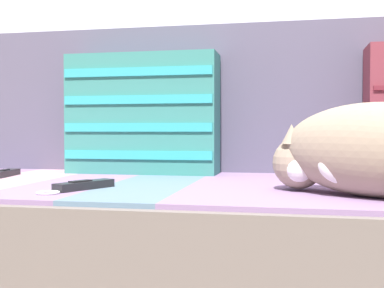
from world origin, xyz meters
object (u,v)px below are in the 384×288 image
(couch, at_px, (273,261))
(game_remote_far, at_px, (82,186))
(game_remote_near, at_px, (4,174))
(sleeping_cat, at_px, (365,152))
(throw_pillow_striped, at_px, (143,114))

(couch, xyz_separation_m, game_remote_far, (-0.42, -0.22, 0.21))
(game_remote_near, bearing_deg, sleeping_cat, -13.74)
(game_remote_far, bearing_deg, game_remote_near, 145.46)
(game_remote_near, distance_m, game_remote_far, 0.42)
(throw_pillow_striped, height_order, game_remote_near, throw_pillow_striped)
(sleeping_cat, xyz_separation_m, game_remote_far, (-0.61, -0.01, -0.08))
(throw_pillow_striped, relative_size, sleeping_cat, 1.07)
(throw_pillow_striped, xyz_separation_m, game_remote_near, (-0.36, -0.19, -0.18))
(game_remote_near, bearing_deg, couch, -1.56)
(throw_pillow_striped, relative_size, game_remote_near, 2.50)
(throw_pillow_striped, bearing_deg, game_remote_near, -151.97)
(sleeping_cat, bearing_deg, throw_pillow_striped, 144.44)
(couch, distance_m, throw_pillow_striped, 0.60)
(couch, bearing_deg, game_remote_far, -152.36)
(game_remote_near, bearing_deg, game_remote_far, -34.54)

